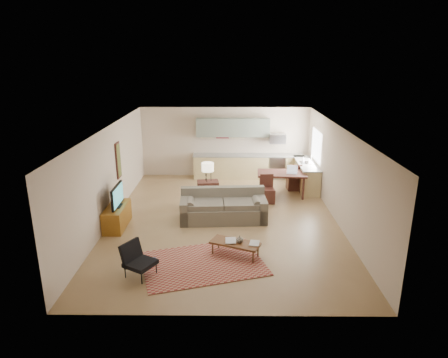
{
  "coord_description": "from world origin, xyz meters",
  "views": [
    {
      "loc": [
        0.11,
        -10.79,
        4.62
      ],
      "look_at": [
        0.0,
        0.3,
        1.15
      ],
      "focal_mm": 32.0,
      "sensor_mm": 36.0,
      "label": 1
    }
  ],
  "objects_px": {
    "tv_credenza": "(117,216)",
    "console_table": "(208,193)",
    "sofa": "(223,206)",
    "dining_table": "(281,184)",
    "coffee_table": "(235,249)",
    "armchair": "(140,260)"
  },
  "relations": [
    {
      "from": "tv_credenza",
      "to": "console_table",
      "type": "height_order",
      "value": "console_table"
    },
    {
      "from": "sofa",
      "to": "tv_credenza",
      "type": "height_order",
      "value": "sofa"
    },
    {
      "from": "sofa",
      "to": "tv_credenza",
      "type": "xyz_separation_m",
      "value": [
        -2.96,
        -0.49,
        -0.14
      ]
    },
    {
      "from": "sofa",
      "to": "dining_table",
      "type": "relative_size",
      "value": 1.59
    },
    {
      "from": "sofa",
      "to": "tv_credenza",
      "type": "distance_m",
      "value": 3.0
    },
    {
      "from": "tv_credenza",
      "to": "coffee_table",
      "type": "bearing_deg",
      "value": -26.99
    },
    {
      "from": "sofa",
      "to": "armchair",
      "type": "relative_size",
      "value": 3.41
    },
    {
      "from": "armchair",
      "to": "sofa",
      "type": "bearing_deg",
      "value": 0.84
    },
    {
      "from": "tv_credenza",
      "to": "console_table",
      "type": "distance_m",
      "value": 3.03
    },
    {
      "from": "console_table",
      "to": "dining_table",
      "type": "bearing_deg",
      "value": 12.35
    },
    {
      "from": "armchair",
      "to": "dining_table",
      "type": "bearing_deg",
      "value": -4.85
    },
    {
      "from": "coffee_table",
      "to": "dining_table",
      "type": "height_order",
      "value": "dining_table"
    },
    {
      "from": "sofa",
      "to": "tv_credenza",
      "type": "bearing_deg",
      "value": -173.95
    },
    {
      "from": "coffee_table",
      "to": "dining_table",
      "type": "bearing_deg",
      "value": 92.62
    },
    {
      "from": "console_table",
      "to": "coffee_table",
      "type": "bearing_deg",
      "value": -83.58
    },
    {
      "from": "sofa",
      "to": "dining_table",
      "type": "bearing_deg",
      "value": 44.22
    },
    {
      "from": "sofa",
      "to": "console_table",
      "type": "height_order",
      "value": "sofa"
    },
    {
      "from": "coffee_table",
      "to": "armchair",
      "type": "xyz_separation_m",
      "value": [
        -2.07,
        -0.93,
        0.2
      ]
    },
    {
      "from": "coffee_table",
      "to": "console_table",
      "type": "distance_m",
      "value": 3.53
    },
    {
      "from": "sofa",
      "to": "coffee_table",
      "type": "bearing_deg",
      "value": -85.24
    },
    {
      "from": "dining_table",
      "to": "tv_credenza",
      "type": "bearing_deg",
      "value": -148.24
    },
    {
      "from": "coffee_table",
      "to": "armchair",
      "type": "relative_size",
      "value": 1.57
    }
  ]
}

